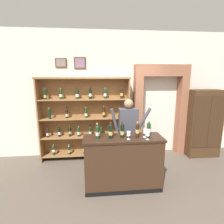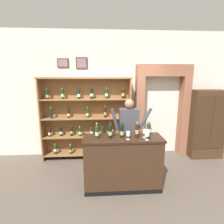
# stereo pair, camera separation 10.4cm
# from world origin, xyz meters

# --- Properties ---
(ground_plane) EXTENTS (14.00, 14.00, 0.02)m
(ground_plane) POSITION_xyz_m (0.00, 0.00, -0.01)
(ground_plane) COLOR brown
(back_wall) EXTENTS (12.00, 0.19, 3.32)m
(back_wall) POSITION_xyz_m (-0.00, 1.71, 1.66)
(back_wall) COLOR silver
(back_wall) RESTS_ON ground
(wine_shelf) EXTENTS (2.32, 0.34, 2.14)m
(wine_shelf) POSITION_xyz_m (-0.68, 1.37, 1.14)
(wine_shelf) COLOR olive
(wine_shelf) RESTS_ON ground
(archway_doorway) EXTENTS (1.45, 0.45, 2.46)m
(archway_doorway) POSITION_xyz_m (1.36, 1.57, 1.38)
(archway_doorway) COLOR #935B42
(archway_doorway) RESTS_ON ground
(side_cabinet) EXTENTS (0.86, 0.46, 1.82)m
(side_cabinet) POSITION_xyz_m (2.51, 1.24, 0.91)
(side_cabinet) COLOR #422B19
(side_cabinet) RESTS_ON ground
(tasting_counter) EXTENTS (1.50, 0.52, 1.04)m
(tasting_counter) POSITION_xyz_m (0.11, -0.00, 0.52)
(tasting_counter) COLOR #382316
(tasting_counter) RESTS_ON ground
(shopkeeper) EXTENTS (0.94, 0.22, 1.68)m
(shopkeeper) POSITION_xyz_m (0.32, 0.61, 1.04)
(shopkeeper) COLOR #2D3347
(shopkeeper) RESTS_ON ground
(tasting_bottle_rosso) EXTENTS (0.07, 0.07, 0.29)m
(tasting_bottle_rosso) POSITION_xyz_m (-0.38, -0.01, 1.16)
(tasting_bottle_rosso) COLOR #19381E
(tasting_bottle_rosso) RESTS_ON tasting_counter
(tasting_bottle_vin_santo) EXTENTS (0.08, 0.08, 0.31)m
(tasting_bottle_vin_santo) POSITION_xyz_m (-0.13, -0.02, 1.17)
(tasting_bottle_vin_santo) COLOR black
(tasting_bottle_vin_santo) RESTS_ON tasting_counter
(tasting_bottle_super_tuscan) EXTENTS (0.08, 0.08, 0.30)m
(tasting_bottle_super_tuscan) POSITION_xyz_m (0.09, 0.02, 1.17)
(tasting_bottle_super_tuscan) COLOR black
(tasting_bottle_super_tuscan) RESTS_ON tasting_counter
(tasting_bottle_grappa) EXTENTS (0.07, 0.07, 0.30)m
(tasting_bottle_grappa) POSITION_xyz_m (0.37, -0.02, 1.18)
(tasting_bottle_grappa) COLOR black
(tasting_bottle_grappa) RESTS_ON tasting_counter
(tasting_bottle_prosecco) EXTENTS (0.07, 0.07, 0.31)m
(tasting_bottle_prosecco) POSITION_xyz_m (0.60, 0.02, 1.18)
(tasting_bottle_prosecco) COLOR #19381E
(tasting_bottle_prosecco) RESTS_ON tasting_counter
(wine_glass_left) EXTENTS (0.08, 0.08, 0.15)m
(wine_glass_left) POSITION_xyz_m (0.53, -0.16, 1.14)
(wine_glass_left) COLOR silver
(wine_glass_left) RESTS_ON tasting_counter
(wine_glass_right) EXTENTS (0.07, 0.07, 0.16)m
(wine_glass_right) POSITION_xyz_m (0.51, -0.03, 1.14)
(wine_glass_right) COLOR silver
(wine_glass_right) RESTS_ON tasting_counter
(wine_glass_center) EXTENTS (0.07, 0.07, 0.15)m
(wine_glass_center) POSITION_xyz_m (0.19, -0.11, 1.14)
(wine_glass_center) COLOR silver
(wine_glass_center) RESTS_ON tasting_counter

